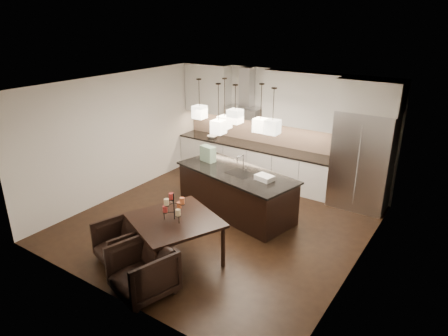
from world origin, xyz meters
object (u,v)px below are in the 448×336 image
Objects in this scene: refrigerator at (362,161)px; dining_table at (176,240)px; island_body at (236,193)px; armchair_right at (143,271)px; armchair_left at (121,243)px.

dining_table is (-1.97, -3.85, -0.67)m from refrigerator.
island_body reaches higher than dining_table.
dining_table is 0.95m from armchair_right.
island_body is 1.91× the size of dining_table.
island_body is at bearing 111.18° from armchair_right.
island_body is (-2.08, -1.75, -0.63)m from refrigerator.
armchair_right is at bearing -72.70° from island_body.
dining_table is at bearing -74.60° from island_body.
refrigerator reaches higher than armchair_right.
island_body is 3.06m from armchair_right.
island_body reaches higher than armchair_left.
island_body is at bearing 93.06° from armchair_left.
dining_table is (0.11, -2.10, -0.05)m from island_body.
island_body is at bearing 116.92° from dining_table.
refrigerator is at bearing 86.85° from dining_table.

